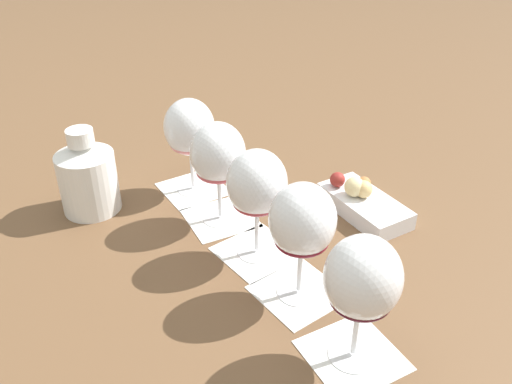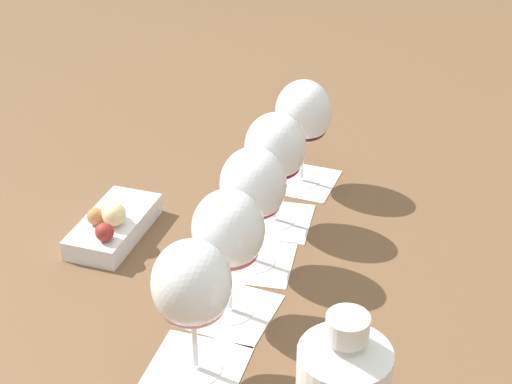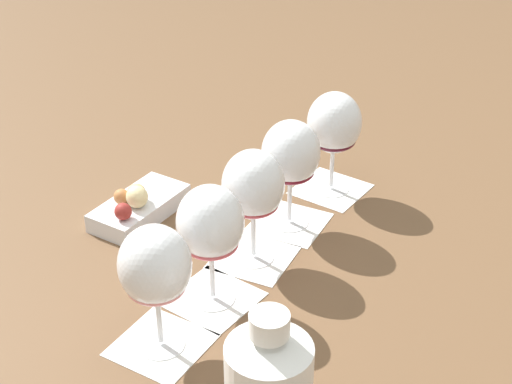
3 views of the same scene
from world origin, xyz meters
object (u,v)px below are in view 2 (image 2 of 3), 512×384
at_px(wine_glass_3, 275,152).
at_px(wine_glass_1, 228,234).
at_px(wine_glass_4, 303,116).
at_px(ceramic_vase, 343,381).
at_px(wine_glass_2, 257,190).
at_px(wine_glass_0, 192,289).
at_px(snack_dish, 113,224).

bearing_deg(wine_glass_3, wine_glass_1, 153.37).
relative_size(wine_glass_4, ceramic_vase, 1.16).
bearing_deg(wine_glass_3, wine_glass_2, 155.52).
bearing_deg(wine_glass_2, wine_glass_4, -28.56).
bearing_deg(wine_glass_4, wine_glass_0, 151.10).
xyz_separation_m(wine_glass_1, wine_glass_3, (0.20, -0.10, -0.00)).
xyz_separation_m(wine_glass_3, snack_dish, (0.00, 0.24, -0.10)).
xyz_separation_m(wine_glass_2, wine_glass_4, (0.21, -0.11, 0.00)).
distance_m(wine_glass_0, wine_glass_1, 0.11).
relative_size(wine_glass_2, wine_glass_3, 1.00).
relative_size(wine_glass_2, ceramic_vase, 1.16).
bearing_deg(wine_glass_3, ceramic_vase, 178.16).
relative_size(wine_glass_0, wine_glass_3, 1.00).
distance_m(wine_glass_2, wine_glass_3, 0.11).
height_order(ceramic_vase, snack_dish, ceramic_vase).
bearing_deg(wine_glass_1, snack_dish, 35.16).
bearing_deg(wine_glass_0, ceramic_vase, -128.83).
bearing_deg(wine_glass_4, wine_glass_2, 151.44).
distance_m(wine_glass_0, ceramic_vase, 0.19).
bearing_deg(wine_glass_0, wine_glass_1, -29.77).
bearing_deg(wine_glass_2, wine_glass_3, -24.48).
xyz_separation_m(wine_glass_4, ceramic_vase, (-0.52, 0.08, -0.05)).
bearing_deg(wine_glass_1, wine_glass_3, -26.63).
distance_m(wine_glass_0, wine_glass_4, 0.46).
bearing_deg(wine_glass_4, wine_glass_3, 147.95).
relative_size(wine_glass_3, ceramic_vase, 1.16).
distance_m(wine_glass_1, snack_dish, 0.26).
distance_m(wine_glass_1, wine_glass_4, 0.35).
distance_m(wine_glass_2, snack_dish, 0.24).
distance_m(wine_glass_3, wine_glass_4, 0.13).
xyz_separation_m(wine_glass_1, ceramic_vase, (-0.21, -0.09, -0.05)).
xyz_separation_m(wine_glass_4, snack_dish, (-0.11, 0.31, -0.10)).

